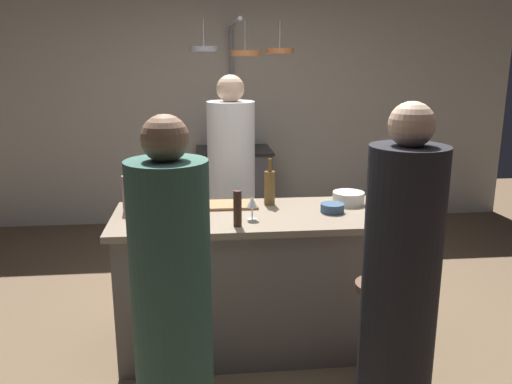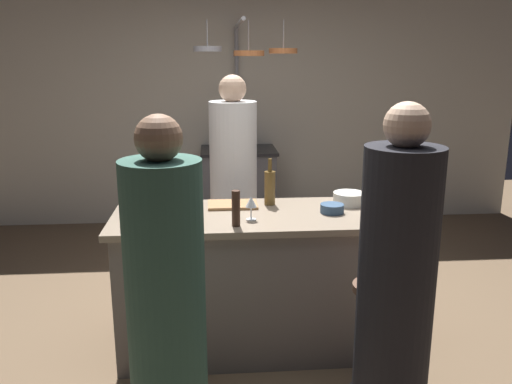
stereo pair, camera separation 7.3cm
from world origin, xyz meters
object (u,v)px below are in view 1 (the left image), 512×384
(guest_left, at_px, (172,316))
(wine_glass_near_left_guest, at_px, (131,203))
(wine_bottle_white, at_px, (150,193))
(wine_glass_near_right_guest, at_px, (252,203))
(guest_right, at_px, (399,296))
(wine_glass_by_chef, at_px, (371,198))
(bar_stool_right, at_px, (377,335))
(wine_bottle_amber, at_px, (270,187))
(chef, at_px, (232,195))
(mixing_bowl_wooden, at_px, (163,217))
(stove_range, at_px, (234,189))
(mixing_bowl_blue, at_px, (332,208))
(bar_stool_left, at_px, (175,346))
(mixing_bowl_ceramic, at_px, (348,198))
(pepper_mill, at_px, (237,209))
(cutting_board, at_px, (233,205))
(wine_bottle_rose, at_px, (128,193))

(guest_left, distance_m, wine_glass_near_left_guest, 1.03)
(wine_bottle_white, xyz_separation_m, wine_glass_near_right_guest, (0.62, -0.28, -0.00))
(guest_right, relative_size, wine_glass_by_chef, 11.39)
(guest_left, xyz_separation_m, guest_right, (1.04, 0.05, 0.02))
(bar_stool_right, xyz_separation_m, wine_bottle_amber, (-0.48, 0.82, 0.64))
(chef, xyz_separation_m, mixing_bowl_wooden, (-0.46, -0.99, 0.14))
(wine_bottle_white, xyz_separation_m, wine_bottle_amber, (0.77, 0.05, 0.01))
(stove_range, relative_size, wine_glass_near_left_guest, 6.10)
(wine_bottle_amber, relative_size, mixing_bowl_blue, 2.09)
(wine_glass_near_left_guest, bearing_deg, guest_right, -34.56)
(wine_bottle_amber, xyz_separation_m, mixing_bowl_blue, (0.37, -0.22, -0.09))
(mixing_bowl_blue, bearing_deg, mixing_bowl_wooden, -174.09)
(mixing_bowl_blue, bearing_deg, wine_glass_near_left_guest, -178.39)
(stove_range, height_order, guest_right, guest_right)
(bar_stool_left, height_order, guest_left, guest_left)
(chef, relative_size, guest_right, 1.03)
(wine_glass_by_chef, distance_m, mixing_bowl_ceramic, 0.27)
(wine_glass_by_chef, height_order, wine_glass_near_right_guest, same)
(pepper_mill, xyz_separation_m, mixing_bowl_ceramic, (0.76, 0.40, -0.06))
(pepper_mill, bearing_deg, mixing_bowl_blue, 19.68)
(bar_stool_right, xyz_separation_m, wine_glass_by_chef, (0.11, 0.53, 0.63))
(chef, bearing_deg, guest_right, -69.91)
(wine_bottle_white, distance_m, wine_glass_by_chef, 1.38)
(guest_right, bearing_deg, cutting_board, 121.41)
(guest_right, distance_m, wine_bottle_amber, 1.27)
(stove_range, xyz_separation_m, bar_stool_right, (0.58, -3.07, -0.07))
(bar_stool_right, distance_m, guest_right, 0.52)
(chef, distance_m, wine_glass_near_left_guest, 1.14)
(bar_stool_left, distance_m, wine_glass_by_chef, 1.45)
(chef, distance_m, bar_stool_left, 1.59)
(chef, relative_size, mixing_bowl_blue, 11.69)
(wine_bottle_amber, bearing_deg, pepper_mill, -118.76)
(bar_stool_left, height_order, wine_bottle_amber, wine_bottle_amber)
(wine_bottle_white, relative_size, mixing_bowl_ceramic, 1.39)
(wine_bottle_white, bearing_deg, stove_range, 73.70)
(bar_stool_left, xyz_separation_m, wine_bottle_rose, (-0.30, 0.74, 0.65))
(wine_glass_near_left_guest, bearing_deg, cutting_board, 21.44)
(mixing_bowl_blue, bearing_deg, wine_bottle_amber, 148.77)
(pepper_mill, xyz_separation_m, wine_glass_by_chef, (0.83, 0.15, 0.00))
(chef, distance_m, wine_bottle_white, 0.93)
(stove_range, relative_size, cutting_board, 2.78)
(mixing_bowl_blue, bearing_deg, guest_right, -84.59)
(wine_glass_near_right_guest, bearing_deg, mixing_bowl_wooden, 179.86)
(mixing_bowl_ceramic, bearing_deg, pepper_mill, -152.35)
(guest_left, bearing_deg, cutting_board, 74.36)
(bar_stool_left, bearing_deg, wine_bottle_rose, 111.99)
(cutting_board, xyz_separation_m, wine_glass_near_left_guest, (-0.61, -0.24, 0.10))
(bar_stool_right, xyz_separation_m, cutting_board, (-0.73, 0.81, 0.53))
(bar_stool_left, xyz_separation_m, mixing_bowl_wooden, (-0.07, 0.49, 0.56))
(cutting_board, distance_m, wine_glass_near_right_guest, 0.34)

